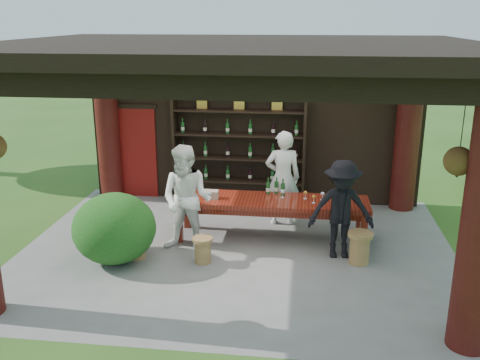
# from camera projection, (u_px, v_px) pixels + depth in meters

# --- Properties ---
(ground) EXTENTS (90.00, 90.00, 0.00)m
(ground) POSITION_uv_depth(u_px,v_px,m) (237.00, 250.00, 9.21)
(ground) COLOR #2D5119
(ground) RESTS_ON ground
(pavilion) EXTENTS (7.50, 6.00, 3.60)m
(pavilion) POSITION_uv_depth(u_px,v_px,m) (239.00, 124.00, 8.99)
(pavilion) COLOR slate
(pavilion) RESTS_ON ground
(wine_shelf) EXTENTS (2.79, 0.42, 2.45)m
(wine_shelf) POSITION_uv_depth(u_px,v_px,m) (239.00, 147.00, 11.21)
(wine_shelf) COLOR black
(wine_shelf) RESTS_ON ground
(tasting_table) EXTENTS (3.45, 0.89, 0.75)m
(tasting_table) POSITION_uv_depth(u_px,v_px,m) (271.00, 205.00, 9.53)
(tasting_table) COLOR #5B170D
(tasting_table) RESTS_ON ground
(stool_near_left) EXTENTS (0.33, 0.33, 0.44)m
(stool_near_left) POSITION_uv_depth(u_px,v_px,m) (203.00, 249.00, 8.70)
(stool_near_left) COLOR olive
(stool_near_left) RESTS_ON ground
(stool_near_right) EXTENTS (0.41, 0.41, 0.54)m
(stool_near_right) POSITION_uv_depth(u_px,v_px,m) (360.00, 247.00, 8.66)
(stool_near_right) COLOR olive
(stool_near_right) RESTS_ON ground
(stool_far_left) EXTENTS (0.35, 0.35, 0.46)m
(stool_far_left) POSITION_uv_depth(u_px,v_px,m) (136.00, 244.00, 8.86)
(stool_far_left) COLOR olive
(stool_far_left) RESTS_ON ground
(host) EXTENTS (0.73, 0.54, 1.84)m
(host) POSITION_uv_depth(u_px,v_px,m) (283.00, 178.00, 10.17)
(host) COLOR white
(host) RESTS_ON ground
(guest_woman) EXTENTS (0.99, 0.83, 1.85)m
(guest_woman) POSITION_uv_depth(u_px,v_px,m) (187.00, 199.00, 8.96)
(guest_woman) COLOR white
(guest_woman) RESTS_ON ground
(guest_man) EXTENTS (1.13, 0.71, 1.67)m
(guest_man) POSITION_uv_depth(u_px,v_px,m) (341.00, 210.00, 8.75)
(guest_man) COLOR black
(guest_man) RESTS_ON ground
(table_bottles) EXTENTS (0.35, 0.17, 0.31)m
(table_bottles) POSITION_uv_depth(u_px,v_px,m) (276.00, 186.00, 9.73)
(table_bottles) COLOR #194C1E
(table_bottles) RESTS_ON tasting_table
(table_glasses) EXTENTS (1.01, 0.29, 0.15)m
(table_glasses) POSITION_uv_depth(u_px,v_px,m) (312.00, 196.00, 9.43)
(table_glasses) COLOR silver
(table_glasses) RESTS_ON tasting_table
(napkin_basket) EXTENTS (0.26, 0.18, 0.14)m
(napkin_basket) POSITION_uv_depth(u_px,v_px,m) (211.00, 194.00, 9.54)
(napkin_basket) COLOR #BF6672
(napkin_basket) RESTS_ON tasting_table
(shrubs) EXTENTS (16.63, 8.45, 1.36)m
(shrubs) POSITION_uv_depth(u_px,v_px,m) (350.00, 208.00, 9.67)
(shrubs) COLOR #194C14
(shrubs) RESTS_ON ground
(trees) EXTENTS (22.17, 10.67, 4.80)m
(trees) POSITION_uv_depth(u_px,v_px,m) (473.00, 49.00, 8.47)
(trees) COLOR #3F2819
(trees) RESTS_ON ground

